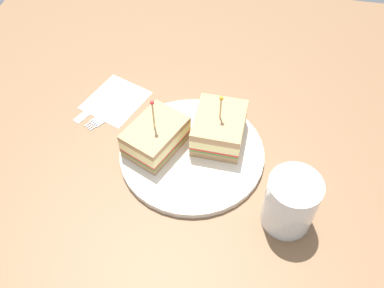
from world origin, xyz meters
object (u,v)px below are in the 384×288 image
plate (192,153)px  sandwich_half_back (219,128)px  fork (107,115)px  knife (97,105)px  sandwich_half_front (156,135)px  drink_glass (290,204)px  napkin (116,100)px

plate → sandwich_half_back: size_ratio=2.42×
fork → knife: size_ratio=0.91×
sandwich_half_back → fork: bearing=173.8°
sandwich_half_front → drink_glass: (22.93, -9.61, 0.73)cm
drink_glass → sandwich_half_back: bearing=133.8°
plate → drink_glass: size_ratio=2.55×
sandwich_half_back → sandwich_half_front: bearing=-161.1°
sandwich_half_back → napkin: bearing=162.8°
sandwich_half_front → drink_glass: bearing=-22.7°
napkin → sandwich_half_front: bearing=-43.1°
plate → napkin: 19.92cm
sandwich_half_front → knife: bearing=150.0°
plate → fork: 18.58cm
napkin → drink_glass: bearing=-30.3°
napkin → fork: size_ratio=1.06×
napkin → knife: 3.77cm
sandwich_half_front → fork: 13.18cm
plate → knife: plate is taller
sandwich_half_back → napkin: size_ratio=0.94×
drink_glass → fork: size_ratio=0.95×
plate → sandwich_half_front: bearing=177.9°
sandwich_half_back → knife: bearing=169.4°
drink_glass → fork: bearing=155.6°
sandwich_half_front → sandwich_half_back: 10.90cm
sandwich_half_back → napkin: sandwich_half_back is taller
plate → sandwich_half_front: sandwich_half_front is taller
sandwich_half_front → knife: (-13.95, 8.06, -3.53)cm
sandwich_half_back → knife: size_ratio=0.90×
napkin → knife: knife is taller
sandwich_half_front → drink_glass: 24.87cm
drink_glass → napkin: drink_glass is taller
knife → sandwich_half_front: bearing=-30.0°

